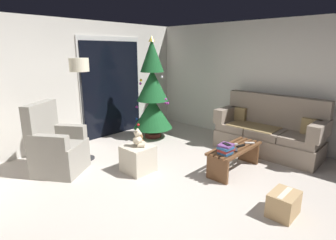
{
  "coord_description": "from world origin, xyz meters",
  "views": [
    {
      "loc": [
        -2.55,
        -2.07,
        1.91
      ],
      "look_at": [
        0.4,
        0.7,
        0.85
      ],
      "focal_mm": 28.62,
      "sensor_mm": 36.0,
      "label": 1
    }
  ],
  "objects": [
    {
      "name": "book_stack",
      "position": [
        0.77,
        -0.13,
        0.48
      ],
      "size": [
        0.26,
        0.21,
        0.14
      ],
      "color": "#285684",
      "rests_on": "coffee_table"
    },
    {
      "name": "ottoman",
      "position": [
        0.05,
        1.03,
        0.21
      ],
      "size": [
        0.44,
        0.44,
        0.43
      ],
      "primitive_type": "cube",
      "color": "beige",
      "rests_on": "ground"
    },
    {
      "name": "christmas_tree",
      "position": [
        1.43,
        2.13,
        0.96
      ],
      "size": [
        0.88,
        0.86,
        2.2
      ],
      "color": "#4C1E19",
      "rests_on": "ground"
    },
    {
      "name": "remote_black",
      "position": [
        1.2,
        -0.15,
        0.42
      ],
      "size": [
        0.16,
        0.08,
        0.02
      ],
      "primitive_type": "cube",
      "rotation": [
        0.0,
        0.0,
        4.46
      ],
      "color": "black",
      "rests_on": "coffee_table"
    },
    {
      "name": "couch",
      "position": [
        2.32,
        -0.13,
        0.4
      ],
      "size": [
        0.78,
        1.94,
        1.08
      ],
      "color": "gray",
      "rests_on": "ground"
    },
    {
      "name": "armchair",
      "position": [
        -0.85,
        1.96,
        0.4
      ],
      "size": [
        0.95,
        0.95,
        1.13
      ],
      "color": "gray",
      "rests_on": "ground"
    },
    {
      "name": "remote_silver",
      "position": [
        1.18,
        -0.03,
        0.42
      ],
      "size": [
        0.16,
        0.12,
        0.02
      ],
      "primitive_type": "cube",
      "rotation": [
        0.0,
        0.0,
        4.17
      ],
      "color": "#ADADB2",
      "rests_on": "coffee_table"
    },
    {
      "name": "ground_plane",
      "position": [
        0.0,
        0.0,
        0.0
      ],
      "size": [
        7.0,
        7.0,
        0.0
      ],
      "primitive_type": "plane",
      "color": "#BCB2A8"
    },
    {
      "name": "teddy_bear_cream",
      "position": [
        0.05,
        1.02,
        0.55
      ],
      "size": [
        0.21,
        0.21,
        0.29
      ],
      "color": "beige",
      "rests_on": "ottoman"
    },
    {
      "name": "floor_lamp",
      "position": [
        -0.27,
        2.09,
        1.51
      ],
      "size": [
        0.32,
        0.32,
        1.78
      ],
      "color": "#2D2D30",
      "rests_on": "ground"
    },
    {
      "name": "coffee_table",
      "position": [
        1.12,
        -0.1,
        0.27
      ],
      "size": [
        1.1,
        0.4,
        0.41
      ],
      "color": "brown",
      "rests_on": "ground"
    },
    {
      "name": "teddy_bear_chestnut_by_tree",
      "position": [
        0.8,
        1.85,
        0.12
      ],
      "size": [
        0.21,
        0.21,
        0.29
      ],
      "color": "brown",
      "rests_on": "ground"
    },
    {
      "name": "cardboard_box_taped_mid_floor",
      "position": [
        0.44,
        -1.14,
        0.14
      ],
      "size": [
        0.39,
        0.29,
        0.29
      ],
      "color": "tan",
      "rests_on": "ground"
    },
    {
      "name": "patio_door_frame",
      "position": [
        0.98,
        2.99,
        1.1
      ],
      "size": [
        1.6,
        0.02,
        2.2
      ],
      "primitive_type": "cube",
      "color": "silver",
      "rests_on": "ground"
    },
    {
      "name": "wall_back",
      "position": [
        0.0,
        3.06,
        1.25
      ],
      "size": [
        5.72,
        0.12,
        2.5
      ],
      "primitive_type": "cube",
      "color": "silver",
      "rests_on": "ground"
    },
    {
      "name": "remote_graphite",
      "position": [
        1.0,
        -0.18,
        0.42
      ],
      "size": [
        0.16,
        0.12,
        0.02
      ],
      "primitive_type": "cube",
      "rotation": [
        0.0,
        0.0,
        2.1
      ],
      "color": "#333338",
      "rests_on": "coffee_table"
    },
    {
      "name": "patio_door_glass",
      "position": [
        0.98,
        2.97,
        1.05
      ],
      "size": [
        1.5,
        0.02,
        2.1
      ],
      "primitive_type": "cube",
      "color": "black",
      "rests_on": "ground"
    },
    {
      "name": "wall_right",
      "position": [
        2.86,
        0.0,
        1.25
      ],
      "size": [
        0.12,
        6.0,
        2.5
      ],
      "primitive_type": "cube",
      "color": "silver",
      "rests_on": "ground"
    },
    {
      "name": "remote_white",
      "position": [
        1.43,
        -0.19,
        0.42
      ],
      "size": [
        0.13,
        0.15,
        0.02
      ],
      "primitive_type": "cube",
      "rotation": [
        0.0,
        0.0,
        0.64
      ],
      "color": "silver",
      "rests_on": "coffee_table"
    },
    {
      "name": "cell_phone",
      "position": [
        0.79,
        -0.14,
        0.55
      ],
      "size": [
        0.12,
        0.16,
        0.01
      ],
      "primitive_type": "cube",
      "rotation": [
        0.0,
        0.0,
        -0.37
      ],
      "color": "black",
      "rests_on": "book_stack"
    }
  ]
}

